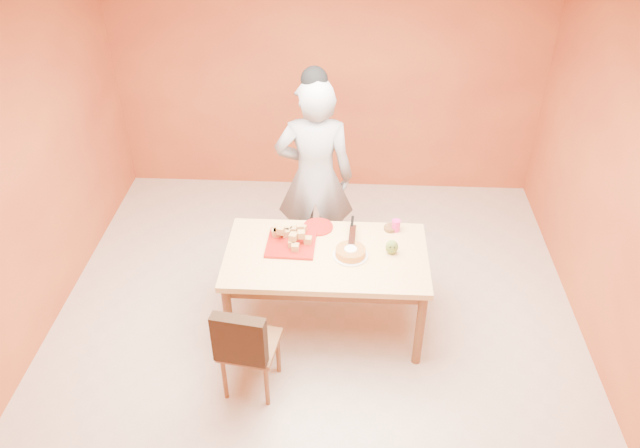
# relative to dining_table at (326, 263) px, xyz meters

# --- Properties ---
(floor) EXTENTS (5.00, 5.00, 0.00)m
(floor) POSITION_rel_dining_table_xyz_m (-0.09, -0.21, -0.67)
(floor) COLOR beige
(floor) RESTS_ON ground
(ceiling) EXTENTS (5.00, 5.00, 0.00)m
(ceiling) POSITION_rel_dining_table_xyz_m (-0.09, -0.21, 2.03)
(ceiling) COLOR white
(ceiling) RESTS_ON wall_back
(wall_back) EXTENTS (4.50, 0.00, 4.50)m
(wall_back) POSITION_rel_dining_table_xyz_m (-0.09, 2.29, 0.68)
(wall_back) COLOR #CC662F
(wall_back) RESTS_ON floor
(wall_left) EXTENTS (0.00, 5.00, 5.00)m
(wall_left) POSITION_rel_dining_table_xyz_m (-2.34, -0.21, 0.68)
(wall_left) COLOR #CC662F
(wall_left) RESTS_ON floor
(wall_right) EXTENTS (0.00, 5.00, 5.00)m
(wall_right) POSITION_rel_dining_table_xyz_m (2.16, -0.21, 0.68)
(wall_right) COLOR #CC662F
(wall_right) RESTS_ON floor
(dining_table) EXTENTS (1.60, 0.90, 0.76)m
(dining_table) POSITION_rel_dining_table_xyz_m (0.00, 0.00, 0.00)
(dining_table) COLOR #E1B876
(dining_table) RESTS_ON floor
(dining_chair) EXTENTS (0.46, 0.52, 0.87)m
(dining_chair) POSITION_rel_dining_table_xyz_m (-0.53, -0.70, -0.21)
(dining_chair) COLOR brown
(dining_chair) RESTS_ON floor
(pastry_pile) EXTENTS (0.35, 0.35, 0.11)m
(pastry_pile) POSITION_rel_dining_table_xyz_m (-0.29, 0.10, 0.17)
(pastry_pile) COLOR tan
(pastry_pile) RESTS_ON pastry_platter
(person) EXTENTS (0.71, 0.48, 1.89)m
(person) POSITION_rel_dining_table_xyz_m (-0.14, 0.83, 0.28)
(person) COLOR gray
(person) RESTS_ON floor
(pastry_platter) EXTENTS (0.40, 0.40, 0.02)m
(pastry_platter) POSITION_rel_dining_table_xyz_m (-0.29, 0.10, 0.11)
(pastry_platter) COLOR #9C140E
(pastry_platter) RESTS_ON dining_table
(red_dinner_plate) EXTENTS (0.29, 0.29, 0.02)m
(red_dinner_plate) POSITION_rel_dining_table_xyz_m (-0.08, 0.35, 0.10)
(red_dinner_plate) COLOR #9C140E
(red_dinner_plate) RESTS_ON dining_table
(white_cake_plate) EXTENTS (0.28, 0.28, 0.01)m
(white_cake_plate) POSITION_rel_dining_table_xyz_m (0.19, -0.02, 0.10)
(white_cake_plate) COLOR white
(white_cake_plate) RESTS_ON dining_table
(sponge_cake) EXTENTS (0.26, 0.26, 0.05)m
(sponge_cake) POSITION_rel_dining_table_xyz_m (0.19, -0.02, 0.13)
(sponge_cake) COLOR orange
(sponge_cake) RESTS_ON white_cake_plate
(cake_server) EXTENTS (0.07, 0.27, 0.01)m
(cake_server) POSITION_rel_dining_table_xyz_m (0.20, 0.16, 0.17)
(cake_server) COLOR silver
(cake_server) RESTS_ON sponge_cake
(egg_ornament) EXTENTS (0.10, 0.09, 0.13)m
(egg_ornament) POSITION_rel_dining_table_xyz_m (0.51, 0.03, 0.16)
(egg_ornament) COLOR olive
(egg_ornament) RESTS_ON dining_table
(magenta_glass) EXTENTS (0.09, 0.09, 0.10)m
(magenta_glass) POSITION_rel_dining_table_xyz_m (0.56, 0.34, 0.14)
(magenta_glass) COLOR #DF217C
(magenta_glass) RESTS_ON dining_table
(checker_tin) EXTENTS (0.14, 0.14, 0.03)m
(checker_tin) POSITION_rel_dining_table_xyz_m (0.52, 0.35, 0.11)
(checker_tin) COLOR #3D1B10
(checker_tin) RESTS_ON dining_table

